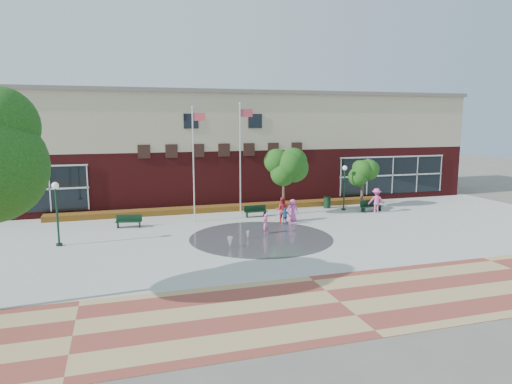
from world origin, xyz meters
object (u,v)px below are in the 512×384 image
object	(u,v)px
child_splash	(266,224)
bench_left	(129,224)
trash_can	(327,202)
flagpole_left	(194,159)
flagpole_right	(241,152)

from	to	relation	value
child_splash	bench_left	bearing A→B (deg)	-63.60
trash_can	flagpole_left	bearing A→B (deg)	-170.18
flagpole_left	trash_can	xyz separation A→B (m)	(10.75, 1.86, -3.85)
trash_can	bench_left	bearing A→B (deg)	-171.37
flagpole_right	trash_can	world-z (taller)	flagpole_right
bench_left	child_splash	world-z (taller)	child_splash
bench_left	trash_can	distance (m)	15.30
flagpole_right	trash_can	bearing A→B (deg)	5.45
bench_left	trash_can	size ratio (longest dim) A/B	1.82
flagpole_left	flagpole_right	distance (m)	4.17
trash_can	child_splash	size ratio (longest dim) A/B	0.74
flagpole_left	trash_can	bearing A→B (deg)	21.88
flagpole_left	bench_left	distance (m)	5.98
flagpole_right	child_splash	xyz separation A→B (m)	(-0.19, -6.42, -3.91)
trash_can	flagpole_right	bearing A→B (deg)	-179.85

